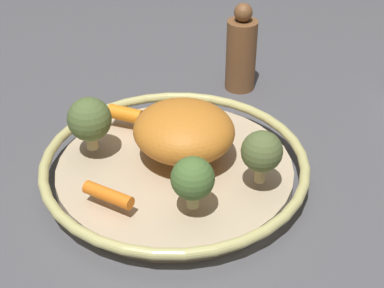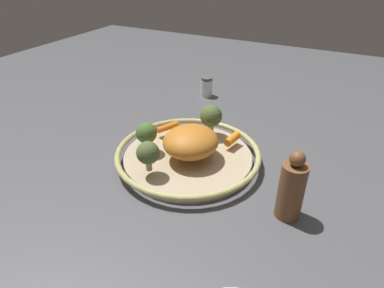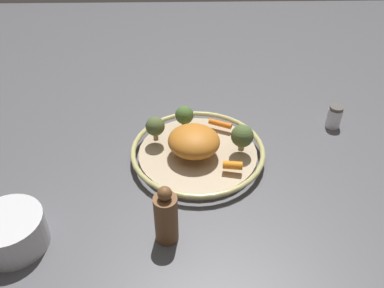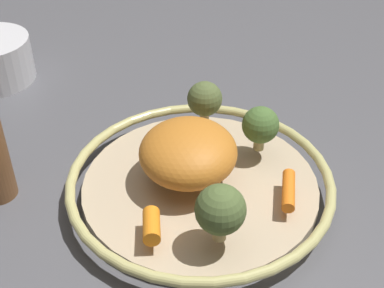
% 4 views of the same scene
% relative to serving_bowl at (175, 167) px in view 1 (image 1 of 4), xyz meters
% --- Properties ---
extents(ground_plane, '(2.31, 2.31, 0.00)m').
position_rel_serving_bowl_xyz_m(ground_plane, '(0.00, 0.00, -0.02)').
color(ground_plane, '#4C4C51').
extents(serving_bowl, '(0.34, 0.34, 0.03)m').
position_rel_serving_bowl_xyz_m(serving_bowl, '(0.00, 0.00, 0.00)').
color(serving_bowl, tan).
rests_on(serving_bowl, ground_plane).
extents(roast_chicken_piece, '(0.16, 0.16, 0.06)m').
position_rel_serving_bowl_xyz_m(roast_chicken_piece, '(-0.01, 0.01, 0.05)').
color(roast_chicken_piece, '#BF6F24').
rests_on(roast_chicken_piece, serving_bowl).
extents(baby_carrot_near_rim, '(0.04, 0.06, 0.02)m').
position_rel_serving_bowl_xyz_m(baby_carrot_near_rim, '(0.09, -0.06, 0.02)').
color(baby_carrot_near_rim, orange).
rests_on(baby_carrot_near_rim, serving_bowl).
extents(baby_carrot_right, '(0.03, 0.05, 0.02)m').
position_rel_serving_bowl_xyz_m(baby_carrot_right, '(-0.08, -0.08, 0.03)').
color(baby_carrot_right, orange).
rests_on(baby_carrot_right, serving_bowl).
extents(broccoli_floret_mid, '(0.05, 0.05, 0.06)m').
position_rel_serving_bowl_xyz_m(broccoli_floret_mid, '(0.09, 0.03, 0.05)').
color(broccoli_floret_mid, tan).
rests_on(broccoli_floret_mid, serving_bowl).
extents(broccoli_floret_edge, '(0.05, 0.05, 0.07)m').
position_rel_serving_bowl_xyz_m(broccoli_floret_edge, '(0.04, 0.11, 0.06)').
color(broccoli_floret_edge, tan).
rests_on(broccoli_floret_edge, serving_bowl).
extents(broccoli_floret_large, '(0.06, 0.06, 0.07)m').
position_rel_serving_bowl_xyz_m(broccoli_floret_large, '(-0.01, -0.11, 0.06)').
color(broccoli_floret_large, tan).
rests_on(broccoli_floret_large, serving_bowl).
extents(pepper_mill, '(0.05, 0.05, 0.14)m').
position_rel_serving_bowl_xyz_m(pepper_mill, '(-0.25, 0.07, 0.04)').
color(pepper_mill, brown).
rests_on(pepper_mill, ground_plane).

